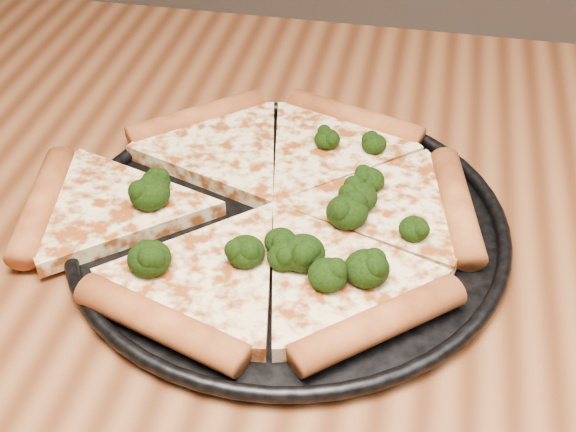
# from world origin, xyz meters

# --- Properties ---
(dining_table) EXTENTS (1.20, 0.90, 0.75)m
(dining_table) POSITION_xyz_m (0.00, 0.00, 0.66)
(dining_table) COLOR brown
(dining_table) RESTS_ON ground
(pizza_pan) EXTENTS (0.38, 0.38, 0.02)m
(pizza_pan) POSITION_xyz_m (-0.08, 0.03, 0.76)
(pizza_pan) COLOR black
(pizza_pan) RESTS_ON dining_table
(pizza) EXTENTS (0.41, 0.38, 0.03)m
(pizza) POSITION_xyz_m (-0.11, 0.04, 0.77)
(pizza) COLOR #F9DC98
(pizza) RESTS_ON pizza_pan
(broccoli_florets) EXTENTS (0.26, 0.23, 0.03)m
(broccoli_florets) POSITION_xyz_m (-0.08, 0.01, 0.78)
(broccoli_florets) COLOR black
(broccoli_florets) RESTS_ON pizza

